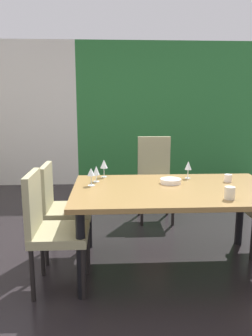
{
  "coord_description": "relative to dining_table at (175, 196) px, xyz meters",
  "views": [
    {
      "loc": [
        0.11,
        -2.89,
        1.48
      ],
      "look_at": [
        0.27,
        0.24,
        0.85
      ],
      "focal_mm": 35.0,
      "sensor_mm": 36.0,
      "label": 1
    }
  ],
  "objects": [
    {
      "name": "ground_plane",
      "position": [
        -0.68,
        0.14,
        -0.68
      ],
      "size": [
        5.69,
        6.18,
        0.02
      ],
      "primitive_type": "cube",
      "color": "black"
    },
    {
      "name": "back_panel_interior",
      "position": [
        -2.33,
        3.18,
        0.59
      ],
      "size": [
        2.39,
        0.1,
        2.52
      ],
      "primitive_type": "cube",
      "color": "silver",
      "rests_on": "ground_plane"
    },
    {
      "name": "garden_window_panel",
      "position": [
        0.51,
        3.18,
        0.59
      ],
      "size": [
        3.3,
        0.1,
        2.52
      ],
      "primitive_type": "cube",
      "color": "#2A6C32",
      "rests_on": "ground_plane"
    },
    {
      "name": "dining_table",
      "position": [
        0.0,
        0.0,
        0.0
      ],
      "size": [
        1.78,
        1.09,
        0.75
      ],
      "color": "olive",
      "rests_on": "ground_plane"
    },
    {
      "name": "chair_left_near",
      "position": [
        -1.05,
        -0.28,
        -0.14
      ],
      "size": [
        0.44,
        0.44,
        0.95
      ],
      "rotation": [
        0.0,
        0.0,
        -1.57
      ],
      "color": "gray",
      "rests_on": "ground_plane"
    },
    {
      "name": "chair_head_far",
      "position": [
        0.01,
        1.3,
        -0.1
      ],
      "size": [
        0.44,
        0.45,
        1.05
      ],
      "rotation": [
        0.0,
        0.0,
        3.14
      ],
      "color": "gray",
      "rests_on": "ground_plane"
    },
    {
      "name": "chair_left_far",
      "position": [
        -1.04,
        0.28,
        -0.15
      ],
      "size": [
        0.44,
        0.44,
        0.91
      ],
      "rotation": [
        0.0,
        0.0,
        -1.57
      ],
      "color": "gray",
      "rests_on": "ground_plane"
    },
    {
      "name": "wine_glass_front",
      "position": [
        -0.74,
        0.12,
        0.19
      ],
      "size": [
        0.07,
        0.07,
        0.16
      ],
      "color": "silver",
      "rests_on": "dining_table"
    },
    {
      "name": "wine_glass_right",
      "position": [
        -0.63,
        0.46,
        0.21
      ],
      "size": [
        0.08,
        0.08,
        0.18
      ],
      "color": "silver",
      "rests_on": "dining_table"
    },
    {
      "name": "wine_glass_south",
      "position": [
        0.2,
        0.36,
        0.2
      ],
      "size": [
        0.07,
        0.07,
        0.17
      ],
      "color": "silver",
      "rests_on": "dining_table"
    },
    {
      "name": "wine_glass_near_window",
      "position": [
        -0.7,
        0.27,
        0.18
      ],
      "size": [
        0.07,
        0.07,
        0.15
      ],
      "color": "silver",
      "rests_on": "dining_table"
    },
    {
      "name": "serving_bowl_center",
      "position": [
        -0.01,
        0.16,
        0.1
      ],
      "size": [
        0.19,
        0.19,
        0.04
      ],
      "primitive_type": "cylinder",
      "color": "white",
      "rests_on": "dining_table"
    },
    {
      "name": "cup_west",
      "position": [
        0.54,
        0.2,
        0.11
      ],
      "size": [
        0.07,
        0.07,
        0.07
      ],
      "primitive_type": "cylinder",
      "color": "white",
      "rests_on": "dining_table"
    },
    {
      "name": "cup_east",
      "position": [
        0.35,
        -0.36,
        0.13
      ],
      "size": [
        0.08,
        0.08,
        0.1
      ],
      "primitive_type": "cylinder",
      "color": "beige",
      "rests_on": "dining_table"
    }
  ]
}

